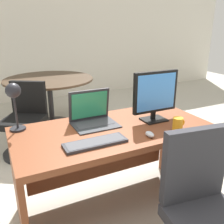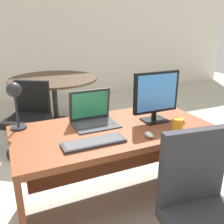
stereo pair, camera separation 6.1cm
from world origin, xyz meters
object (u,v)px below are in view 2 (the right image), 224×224
meeting_table (54,90)px  coffee_mug (178,125)px  monitor (156,94)px  meeting_chair_near (30,124)px  desk (112,149)px  desk_lamp (15,96)px  mouse (149,135)px  keyboard (94,142)px  laptop (92,113)px

meeting_table → coffee_mug: bearing=-79.2°
monitor → meeting_chair_near: monitor is taller
desk → desk_lamp: (-0.68, 0.23, 0.47)m
monitor → mouse: monitor is taller
desk → keyboard: (-0.24, -0.24, 0.22)m
mouse → desk_lamp: bearing=147.7°
meeting_chair_near → desk: bearing=-68.7°
mouse → desk: bearing=117.4°
keyboard → desk: bearing=44.8°
keyboard → coffee_mug: coffee_mug is taller
mouse → meeting_chair_near: meeting_chair_near is taller
mouse → desk_lamp: (-0.84, 0.53, 0.25)m
meeting_chair_near → mouse: bearing=-67.5°
keyboard → desk_lamp: bearing=133.4°
mouse → coffee_mug: coffee_mug is taller
desk_lamp → mouse: bearing=-32.3°
monitor → laptop: 0.54m
keyboard → meeting_table: 2.34m
desk_lamp → meeting_table: size_ratio=0.28×
meeting_table → meeting_chair_near: size_ratio=1.52×
laptop → meeting_table: laptop is taller
desk_lamp → laptop: bearing=-9.0°
desk → desk_lamp: bearing=161.5°
keyboard → meeting_chair_near: size_ratio=0.50×
desk → meeting_table: meeting_table is taller
keyboard → desk_lamp: 0.69m
meeting_table → keyboard: bearing=-94.9°
meeting_table → mouse: bearing=-85.3°
desk → keyboard: size_ratio=3.55×
keyboard → meeting_chair_near: bearing=100.1°
laptop → coffee_mug: size_ratio=3.32×
coffee_mug → mouse: bearing=-179.3°
monitor → mouse: (-0.22, -0.26, -0.21)m
meeting_table → desk: bearing=-88.9°
desk → meeting_table: (-0.04, 2.09, 0.03)m
desk → coffee_mug: 0.57m
monitor → meeting_table: 2.20m
keyboard → coffee_mug: 0.66m
coffee_mug → meeting_table: (-0.46, 2.39, -0.23)m
mouse → monitor: bearing=50.1°
monitor → desk_lamp: bearing=165.8°
laptop → desk_lamp: size_ratio=0.94×
laptop → coffee_mug: bearing=-39.6°
desk → monitor: 0.58m
desk_lamp → meeting_chair_near: size_ratio=0.43×
keyboard → meeting_chair_near: (-0.28, 1.57, -0.40)m
meeting_chair_near → keyboard: bearing=-79.9°
keyboard → mouse: (0.40, -0.06, 0.01)m
keyboard → meeting_table: keyboard is taller
keyboard → meeting_table: size_ratio=0.33×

